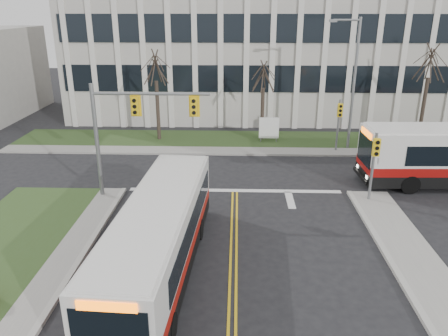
% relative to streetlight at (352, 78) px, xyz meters
% --- Properties ---
extents(ground, '(120.00, 120.00, 0.00)m').
position_rel_streetlight_xyz_m(ground, '(-8.03, -16.20, -5.19)').
color(ground, black).
rests_on(ground, ground).
extents(sidewalk_cross, '(44.00, 1.60, 0.14)m').
position_rel_streetlight_xyz_m(sidewalk_cross, '(-3.03, -1.00, -5.12)').
color(sidewalk_cross, '#9E9B93').
rests_on(sidewalk_cross, ground).
extents(building_lawn, '(44.00, 5.00, 0.12)m').
position_rel_streetlight_xyz_m(building_lawn, '(-3.03, 1.80, -5.13)').
color(building_lawn, '#334C20').
rests_on(building_lawn, ground).
extents(office_building, '(40.00, 16.00, 12.00)m').
position_rel_streetlight_xyz_m(office_building, '(-3.03, 13.80, 0.81)').
color(office_building, beige).
rests_on(office_building, ground).
extents(mast_arm_signal, '(6.11, 0.38, 6.20)m').
position_rel_streetlight_xyz_m(mast_arm_signal, '(-13.65, -9.04, -0.94)').
color(mast_arm_signal, slate).
rests_on(mast_arm_signal, ground).
extents(signal_pole_near, '(0.34, 0.39, 3.80)m').
position_rel_streetlight_xyz_m(signal_pole_near, '(-0.83, -9.30, -2.69)').
color(signal_pole_near, slate).
rests_on(signal_pole_near, ground).
extents(signal_pole_far, '(0.34, 0.39, 3.80)m').
position_rel_streetlight_xyz_m(signal_pole_far, '(-0.83, -0.80, -2.69)').
color(signal_pole_far, slate).
rests_on(signal_pole_far, ground).
extents(streetlight, '(2.15, 0.25, 9.20)m').
position_rel_streetlight_xyz_m(streetlight, '(0.00, 0.00, 0.00)').
color(streetlight, slate).
rests_on(streetlight, ground).
extents(directory_sign, '(1.50, 0.12, 2.00)m').
position_rel_streetlight_xyz_m(directory_sign, '(-5.53, 1.30, -4.02)').
color(directory_sign, slate).
rests_on(directory_sign, ground).
extents(tree_left, '(1.80, 1.80, 7.70)m').
position_rel_streetlight_xyz_m(tree_left, '(-14.03, 1.80, 0.32)').
color(tree_left, '#42352B').
rests_on(tree_left, ground).
extents(tree_mid, '(1.80, 1.80, 6.82)m').
position_rel_streetlight_xyz_m(tree_mid, '(-6.03, 2.00, -0.31)').
color(tree_mid, '#42352B').
rests_on(tree_mid, ground).
extents(tree_right, '(1.80, 1.80, 8.25)m').
position_rel_streetlight_xyz_m(tree_right, '(5.97, 1.80, 0.71)').
color(tree_right, '#42352B').
rests_on(tree_right, ground).
extents(bus_main, '(3.05, 11.33, 2.99)m').
position_rel_streetlight_xyz_m(bus_main, '(-10.85, -16.27, -3.70)').
color(bus_main, silver).
rests_on(bus_main, ground).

